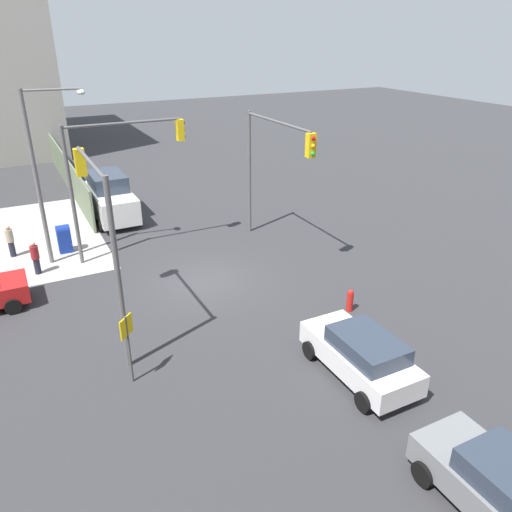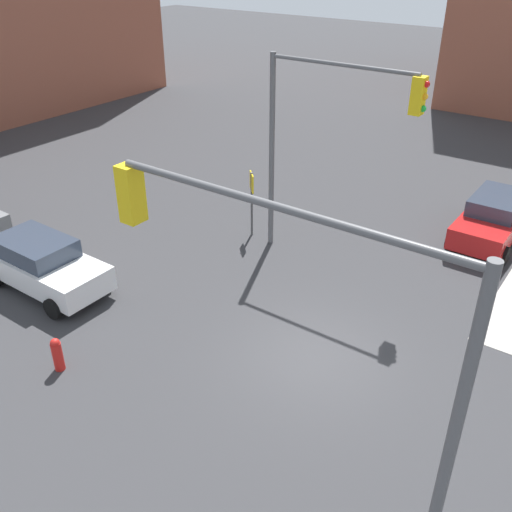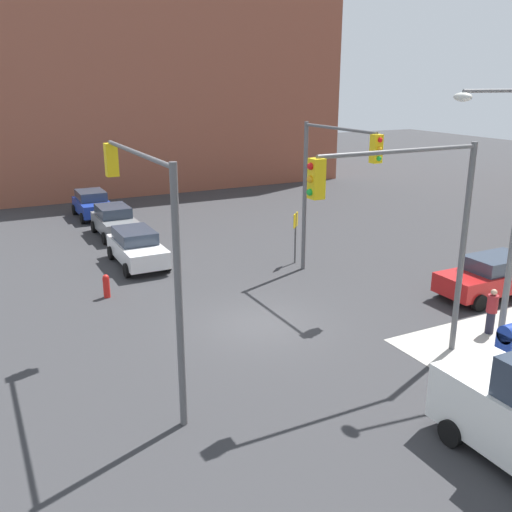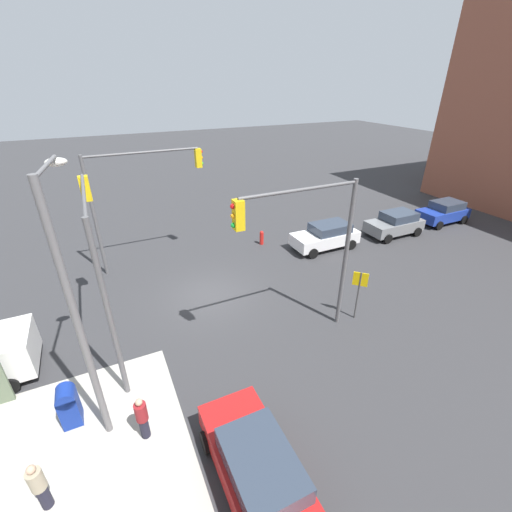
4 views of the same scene
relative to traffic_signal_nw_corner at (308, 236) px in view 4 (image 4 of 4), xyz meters
The scene contains 14 objects.
ground_plane 6.95m from the traffic_signal_nw_corner, 59.89° to the right, with size 120.00×120.00×0.00m, color #333335.
traffic_signal_nw_corner is the anchor object (origin of this frame).
traffic_signal_se_corner 10.18m from the traffic_signal_nw_corner, 62.14° to the right, with size 6.10×0.36×6.50m.
traffic_signal_ne_corner 7.43m from the traffic_signal_nw_corner, 16.97° to the right, with size 0.36×5.67×6.50m.
street_lamp_corner 7.82m from the traffic_signal_nw_corner, ahead, with size 0.67×2.66×8.00m.
warning_sign_two_way 4.07m from the traffic_signal_nw_corner, behind, with size 0.48×0.48×2.40m.
mailbox_blue 9.62m from the traffic_signal_nw_corner, ahead, with size 0.56×0.64×1.43m.
fire_hydrant 9.92m from the traffic_signal_nw_corner, 105.36° to the right, with size 0.26×0.26×0.94m.
hatchback_gray 13.47m from the traffic_signal_nw_corner, 151.63° to the right, with size 3.94×2.02×1.62m.
coupe_blue 17.95m from the traffic_signal_nw_corner, 158.94° to the right, with size 3.87×2.02×1.62m.
hatchback_white 9.51m from the traffic_signal_nw_corner, 132.11° to the right, with size 4.26×2.02×1.62m.
hatchback_red 7.47m from the traffic_signal_nw_corner, 47.49° to the left, with size 2.02×4.29×1.62m.
pedestrian_crossing 10.54m from the traffic_signal_nw_corner, 17.13° to the left, with size 0.36×0.36×1.62m.
pedestrian_waiting 8.04m from the traffic_signal_nw_corner, 16.37° to the left, with size 0.36×0.36×1.58m.
Camera 4 is at (4.04, 14.04, 9.75)m, focal length 24.00 mm.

